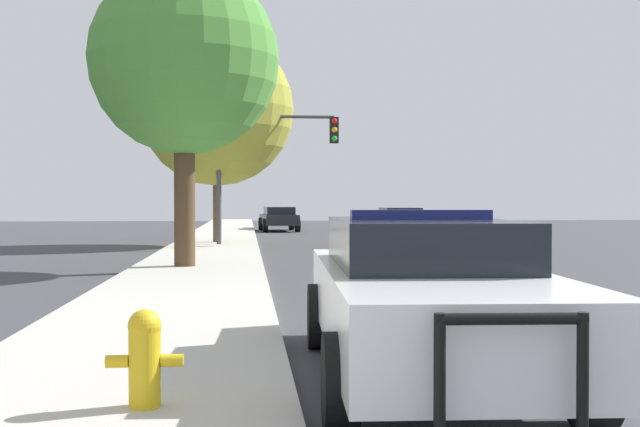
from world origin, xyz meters
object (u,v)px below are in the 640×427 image
object	(u,v)px
tree_sidewalk_mid	(217,109)
fire_hydrant	(145,355)
police_car	(425,293)
traffic_light	(271,149)
car_background_distant	(279,218)
tree_sidewalk_near	(184,61)
car_background_oncoming	(401,222)

from	to	relation	value
tree_sidewalk_mid	fire_hydrant	bearing A→B (deg)	-89.23
police_car	traffic_light	xyz separation A→B (m)	(-0.79, 20.36, 2.59)
car_background_distant	tree_sidewalk_near	bearing A→B (deg)	-101.03
tree_sidewalk_mid	tree_sidewalk_near	world-z (taller)	tree_sidewalk_mid
car_background_oncoming	tree_sidewalk_mid	distance (m)	9.48
car_background_oncoming	tree_sidewalk_mid	size ratio (longest dim) A/B	0.55
fire_hydrant	traffic_light	xyz separation A→B (m)	(1.57, 21.65, 2.88)
fire_hydrant	tree_sidewalk_mid	distance (m)	23.56
car_background_distant	tree_sidewalk_near	xyz separation A→B (m)	(-3.10, -23.62, 4.10)
tree_sidewalk_near	tree_sidewalk_mid	bearing A→B (deg)	88.07
police_car	traffic_light	bearing A→B (deg)	-85.24
car_background_oncoming	tree_sidewalk_mid	bearing A→B (deg)	28.77
police_car	car_background_distant	size ratio (longest dim) A/B	1.21
traffic_light	tree_sidewalk_mid	world-z (taller)	tree_sidewalk_mid
fire_hydrant	traffic_light	size ratio (longest dim) A/B	0.16
police_car	fire_hydrant	size ratio (longest dim) A/B	7.60
tree_sidewalk_near	car_background_oncoming	bearing A→B (deg)	61.75
police_car	tree_sidewalk_mid	bearing A→B (deg)	-80.50
traffic_light	tree_sidewalk_mid	size ratio (longest dim) A/B	0.60
police_car	car_background_oncoming	xyz separation A→B (m)	(4.82, 25.89, -0.08)
tree_sidewalk_near	police_car	bearing A→B (deg)	-74.98
police_car	tree_sidewalk_mid	size ratio (longest dim) A/B	0.72
car_background_distant	car_background_oncoming	size ratio (longest dim) A/B	1.07
traffic_light	car_background_distant	xyz separation A→B (m)	(0.86, 14.55, -2.69)
traffic_light	tree_sidewalk_near	world-z (taller)	tree_sidewalk_near
car_background_oncoming	tree_sidewalk_near	size ratio (longest dim) A/B	0.61
fire_hydrant	traffic_light	bearing A→B (deg)	85.86
tree_sidewalk_mid	car_background_distant	bearing A→B (deg)	78.13
traffic_light	tree_sidewalk_near	distance (m)	9.45
police_car	tree_sidewalk_mid	xyz separation A→B (m)	(-2.67, 21.86, 4.11)
tree_sidewalk_near	fire_hydrant	bearing A→B (deg)	-86.96
police_car	tree_sidewalk_near	world-z (taller)	tree_sidewalk_near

